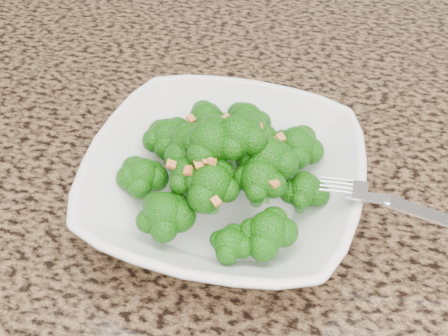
% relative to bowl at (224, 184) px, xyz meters
% --- Properties ---
extents(granite_counter, '(1.64, 1.04, 0.03)m').
position_rel_bowl_xyz_m(granite_counter, '(0.15, 0.03, -0.04)').
color(granite_counter, brown).
rests_on(granite_counter, cabinet).
extents(bowl, '(0.24, 0.24, 0.06)m').
position_rel_bowl_xyz_m(bowl, '(0.00, 0.00, 0.00)').
color(bowl, white).
rests_on(bowl, granite_counter).
extents(broccoli_pile, '(0.21, 0.21, 0.06)m').
position_rel_bowl_xyz_m(broccoli_pile, '(0.00, 0.00, 0.06)').
color(broccoli_pile, '#18650B').
rests_on(broccoli_pile, bowl).
extents(garlic_topping, '(0.13, 0.13, 0.01)m').
position_rel_bowl_xyz_m(garlic_topping, '(0.00, 0.00, 0.10)').
color(garlic_topping, orange).
rests_on(garlic_topping, broccoli_pile).
extents(fork, '(0.17, 0.03, 0.01)m').
position_rel_bowl_xyz_m(fork, '(0.13, -0.02, 0.04)').
color(fork, silver).
rests_on(fork, bowl).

